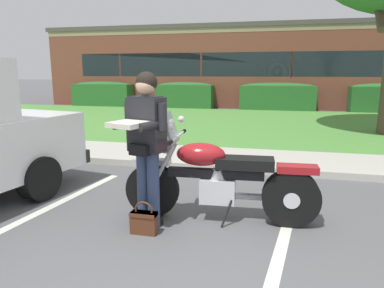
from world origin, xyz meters
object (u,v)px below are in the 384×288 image
(brick_building, at_px, (288,68))
(hedge_right, at_px, (381,98))
(rider_person, at_px, (146,138))
(handbag, at_px, (144,221))
(hedge_center_right, at_px, (277,96))
(motorcycle, at_px, (227,180))
(hedge_center_left, at_px, (185,95))
(hedge_left, at_px, (103,93))

(brick_building, bearing_deg, hedge_right, -58.74)
(rider_person, relative_size, brick_building, 0.07)
(handbag, relative_size, brick_building, 0.01)
(hedge_right, bearing_deg, rider_person, -113.76)
(handbag, height_order, brick_building, brick_building)
(brick_building, bearing_deg, rider_person, -95.96)
(hedge_center_right, bearing_deg, handbag, -96.05)
(motorcycle, height_order, hedge_right, motorcycle)
(rider_person, xyz_separation_m, hedge_right, (5.60, 12.73, -0.36))
(rider_person, distance_m, handbag, 0.88)
(rider_person, bearing_deg, hedge_center_right, 83.77)
(hedge_center_right, height_order, hedge_right, same)
(motorcycle, height_order, hedge_center_right, motorcycle)
(handbag, bearing_deg, hedge_center_left, 102.43)
(hedge_center_right, distance_m, hedge_right, 4.21)
(hedge_center_right, height_order, brick_building, brick_building)
(brick_building, bearing_deg, motorcycle, -93.51)
(handbag, bearing_deg, hedge_center_right, 83.95)
(brick_building, bearing_deg, hedge_left, -146.26)
(rider_person, bearing_deg, hedge_center_left, 102.50)
(hedge_right, bearing_deg, hedge_center_left, 180.00)
(motorcycle, distance_m, hedge_center_left, 12.89)
(motorcycle, xyz_separation_m, handbag, (-0.81, -0.54, -0.34))
(hedge_center_left, xyz_separation_m, hedge_right, (8.42, -0.00, -0.00))
(hedge_center_left, height_order, brick_building, brick_building)
(motorcycle, height_order, handbag, motorcycle)
(hedge_left, height_order, hedge_center_right, same)
(hedge_center_right, relative_size, brick_building, 0.13)
(rider_person, xyz_separation_m, hedge_center_left, (-2.82, 12.73, -0.36))
(motorcycle, bearing_deg, handbag, -146.14)
(handbag, distance_m, hedge_right, 14.07)
(hedge_right, bearing_deg, handbag, -113.38)
(rider_person, relative_size, hedge_right, 0.69)
(hedge_right, height_order, brick_building, brick_building)
(hedge_right, bearing_deg, motorcycle, -111.11)
(rider_person, distance_m, hedge_left, 14.55)
(hedge_center_left, bearing_deg, brick_building, 51.49)
(hedge_right, bearing_deg, hedge_left, 180.00)
(motorcycle, bearing_deg, brick_building, 86.49)
(hedge_center_left, bearing_deg, hedge_left, -180.00)
(hedge_left, bearing_deg, hedge_center_right, 0.00)
(rider_person, height_order, handbag, rider_person)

